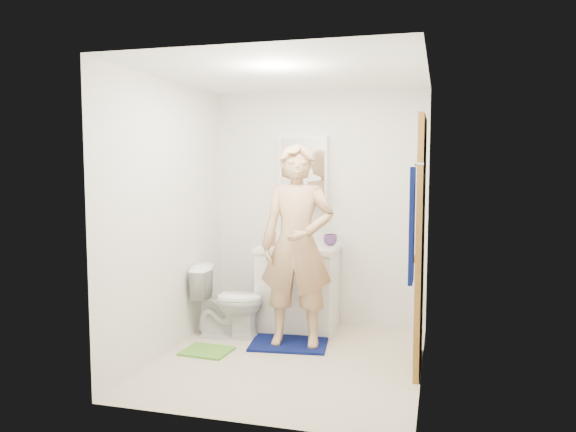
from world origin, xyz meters
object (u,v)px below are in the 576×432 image
object	(u,v)px
man	(297,245)
soap_dispenser	(270,236)
medicine_cabinet	(304,171)
toilet	(228,301)
towel	(412,225)
toothbrush_cup	(330,240)
vanity_cabinet	(298,290)

from	to	relation	value
man	soap_dispenser	bearing A→B (deg)	125.10
medicine_cabinet	toilet	xyz separation A→B (m)	(-0.60, -0.63, -1.25)
towel	man	world-z (taller)	man
towel	toilet	size ratio (longest dim) A/B	1.16
toilet	man	size ratio (longest dim) A/B	0.38
soap_dispenser	man	size ratio (longest dim) A/B	0.11
toothbrush_cup	soap_dispenser	bearing A→B (deg)	-162.41
soap_dispenser	toothbrush_cup	world-z (taller)	soap_dispenser
vanity_cabinet	medicine_cabinet	size ratio (longest dim) A/B	1.14
soap_dispenser	man	xyz separation A→B (m)	(0.40, -0.48, -0.02)
medicine_cabinet	soap_dispenser	world-z (taller)	medicine_cabinet
vanity_cabinet	towel	bearing A→B (deg)	-51.53
soap_dispenser	man	bearing A→B (deg)	-49.86
toilet	man	world-z (taller)	man
soap_dispenser	medicine_cabinet	bearing A→B (deg)	44.95
toilet	soap_dispenser	bearing A→B (deg)	-50.69
towel	toothbrush_cup	distance (m)	1.87
medicine_cabinet	soap_dispenser	bearing A→B (deg)	-135.05
vanity_cabinet	toothbrush_cup	xyz separation A→B (m)	(0.30, 0.13, 0.50)
medicine_cabinet	toilet	distance (m)	1.53
towel	toothbrush_cup	size ratio (longest dim) A/B	5.83
toothbrush_cup	towel	bearing A→B (deg)	-61.40
vanity_cabinet	towel	world-z (taller)	towel
toothbrush_cup	medicine_cabinet	bearing A→B (deg)	162.23
towel	soap_dispenser	distance (m)	2.07
man	vanity_cabinet	bearing A→B (deg)	97.84
medicine_cabinet	toothbrush_cup	distance (m)	0.76
soap_dispenser	man	distance (m)	0.62
medicine_cabinet	toothbrush_cup	bearing A→B (deg)	-17.77
vanity_cabinet	soap_dispenser	xyz separation A→B (m)	(-0.28, -0.06, 0.55)
vanity_cabinet	toothbrush_cup	distance (m)	0.60
vanity_cabinet	medicine_cabinet	bearing A→B (deg)	90.00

